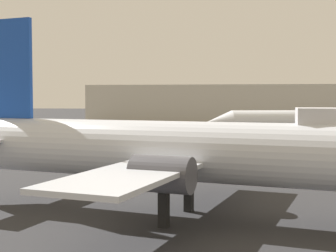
{
  "coord_description": "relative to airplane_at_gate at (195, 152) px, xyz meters",
  "views": [
    {
      "loc": [
        4.56,
        -12.4,
        7.01
      ],
      "look_at": [
        -3.45,
        39.42,
        4.01
      ],
      "focal_mm": 52.69,
      "sensor_mm": 36.0,
      "label": 1
    }
  ],
  "objects": [
    {
      "name": "terminal_building",
      "position": [
        6.98,
        113.12,
        1.33
      ],
      "size": [
        95.42,
        19.16,
        10.59
      ],
      "primitive_type": "cube",
      "color": "beige",
      "rests_on": "ground_plane"
    },
    {
      "name": "airplane_at_gate",
      "position": [
        0.0,
        0.0,
        0.0
      ],
      "size": [
        35.77,
        22.96,
        12.19
      ],
      "rotation": [
        0.0,
        0.0,
        -0.23
      ],
      "color": "silver",
      "rests_on": "ground_plane"
    },
    {
      "name": "light_mast_left",
      "position": [
        -46.5,
        72.53,
        6.83
      ],
      "size": [
        2.4,
        0.5,
        19.08
      ],
      "color": "slate",
      "rests_on": "ground_plane"
    },
    {
      "name": "airplane_far_left",
      "position": [
        12.29,
        41.54,
        -0.25
      ],
      "size": [
        29.54,
        25.9,
        11.1
      ],
      "rotation": [
        0.0,
        0.0,
        3.4
      ],
      "color": "silver",
      "rests_on": "ground_plane"
    }
  ]
}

